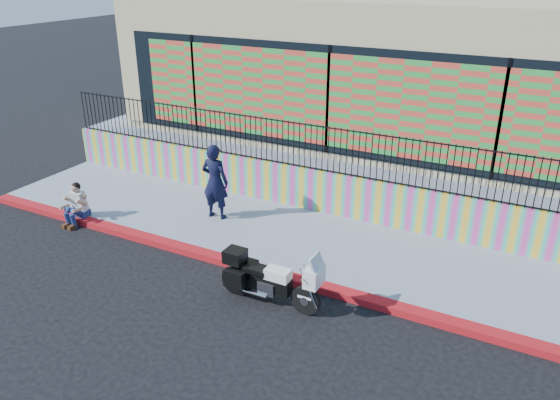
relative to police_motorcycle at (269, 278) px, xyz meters
The scene contains 10 objects.
ground 1.40m from the police_motorcycle, 138.75° to the left, with size 90.00×90.00×0.00m, color black.
red_curb 1.37m from the police_motorcycle, 138.75° to the left, with size 16.00×0.30×0.15m, color #A0190B.
sidewalk 2.72m from the police_motorcycle, 111.20° to the left, with size 16.00×3.00×0.15m, color #8992A5.
mural_wall 4.22m from the police_motorcycle, 103.31° to the left, with size 16.00×0.20×1.10m, color #E63CA1.
metal_fence 4.41m from the police_motorcycle, 103.31° to the left, with size 15.80×0.04×1.20m, color black, non-canonical shape.
elevated_platform 9.25m from the police_motorcycle, 96.02° to the left, with size 16.00×10.00×1.25m, color #8992A5.
storefront_building 9.43m from the police_motorcycle, 96.16° to the left, with size 14.00×8.06×4.00m.
police_motorcycle is the anchor object (origin of this frame).
police_officer 3.88m from the police_motorcycle, 139.12° to the left, with size 0.71×0.46×1.93m, color black.
seated_man 6.04m from the police_motorcycle, behind, with size 0.54×0.71×1.06m.
Camera 1 is at (5.35, -8.73, 6.20)m, focal length 35.00 mm.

